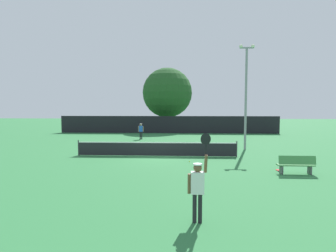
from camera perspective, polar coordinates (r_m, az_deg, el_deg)
ground_plane at (r=18.67m, az=-2.46°, el=-6.35°), size 120.00×120.00×0.00m
tennis_net at (r=18.59m, az=-2.46°, el=-4.80°), size 10.96×0.08×1.07m
perimeter_fence at (r=34.82m, az=0.07°, el=0.30°), size 28.17×0.12×2.21m
player_serving at (r=8.01m, az=6.31°, el=-11.95°), size 0.68×0.40×2.60m
player_receiving at (r=28.31m, az=-5.73°, el=-0.80°), size 0.57×0.24×1.63m
tennis_ball at (r=16.76m, az=4.53°, el=-7.44°), size 0.07×0.07×0.07m
spare_racket at (r=15.66m, az=22.31°, el=-8.60°), size 0.28×0.52×0.04m
courtside_bench at (r=15.09m, az=25.39°, el=-7.38°), size 1.80×0.44×0.95m
light_pole at (r=22.12m, az=16.13°, el=7.24°), size 1.18×0.28×8.20m
large_tree at (r=39.64m, az=-0.16°, el=7.01°), size 7.20×7.20×9.05m
parked_car_near at (r=43.28m, az=-9.88°, el=0.53°), size 2.47×4.42×1.69m
parked_car_mid at (r=42.30m, az=14.12°, el=0.39°), size 2.41×4.41×1.69m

